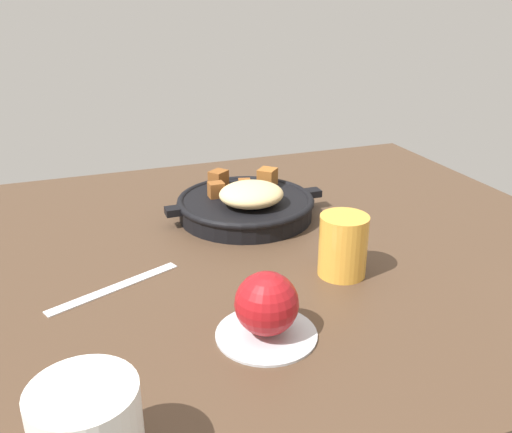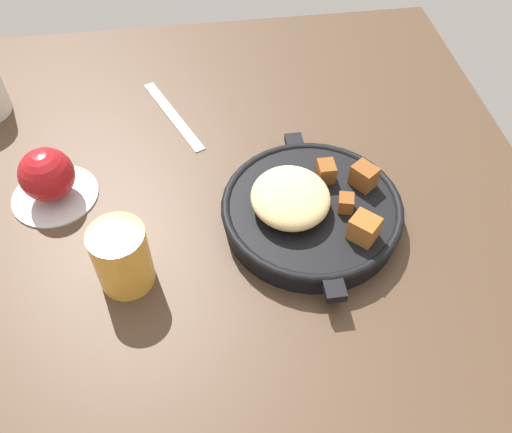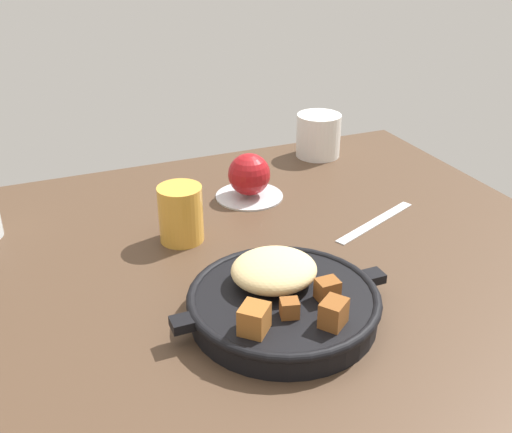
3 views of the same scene
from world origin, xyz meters
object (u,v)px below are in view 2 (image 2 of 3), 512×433
Objects in this scene: butter_knife at (173,115)px; cast_iron_skillet at (310,209)px; red_apple at (47,175)px; juice_glass_amber at (122,257)px.

cast_iron_skillet is at bearing -168.38° from butter_knife.
red_apple reaches higher than cast_iron_skillet.
juice_glass_amber reaches higher than cast_iron_skillet.
red_apple is at bearing 108.58° from butter_knife.
juice_glass_amber is (-5.69, 23.32, 1.73)cm from cast_iron_skillet.
cast_iron_skillet is at bearing -76.29° from juice_glass_amber.
juice_glass_amber is (-14.93, -10.01, 0.08)cm from red_apple.
red_apple is 22.63cm from butter_knife.
butter_knife is (24.07, 16.71, -2.37)cm from cast_iron_skillet.
cast_iron_skillet reaches higher than butter_knife.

